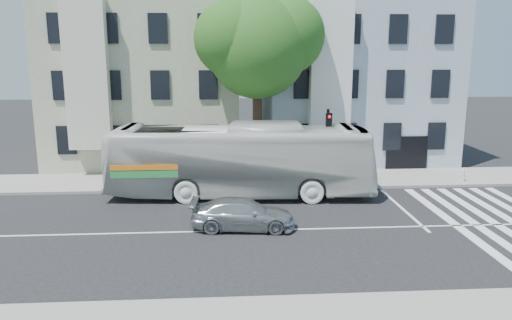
{
  "coord_description": "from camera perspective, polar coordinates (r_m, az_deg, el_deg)",
  "views": [
    {
      "loc": [
        -1.95,
        -19.69,
        7.32
      ],
      "look_at": [
        -0.46,
        2.8,
        2.4
      ],
      "focal_mm": 35.0,
      "sensor_mm": 36.0,
      "label": 1
    }
  ],
  "objects": [
    {
      "name": "building_right",
      "position": [
        35.88,
        10.81,
        9.19
      ],
      "size": [
        12.0,
        10.0,
        11.0
      ],
      "primitive_type": "cube",
      "color": "#9BA8B9",
      "rests_on": "ground"
    },
    {
      "name": "fire_hydrant",
      "position": [
        30.48,
        22.56,
        -1.59
      ],
      "size": [
        0.38,
        0.23,
        0.67
      ],
      "rotation": [
        0.0,
        0.0,
        -0.31
      ],
      "color": "silver",
      "rests_on": "sidewalk_far"
    },
    {
      "name": "hedge",
      "position": [
        27.4,
        -7.01,
        -2.19
      ],
      "size": [
        8.53,
        2.07,
        0.7
      ],
      "primitive_type": null,
      "rotation": [
        0.0,
        0.0,
        -0.15
      ],
      "color": "#226821",
      "rests_on": "sidewalk_far"
    },
    {
      "name": "bus",
      "position": [
        25.5,
        -1.83,
        -0.02
      ],
      "size": [
        4.07,
        13.69,
        3.76
      ],
      "primitive_type": "imported",
      "rotation": [
        0.0,
        0.0,
        1.5
      ],
      "color": "silver",
      "rests_on": "ground"
    },
    {
      "name": "sedan",
      "position": [
        21.08,
        -1.49,
        -6.19
      ],
      "size": [
        2.17,
        4.52,
        1.27
      ],
      "primitive_type": "imported",
      "rotation": [
        0.0,
        0.0,
        1.48
      ],
      "color": "#B6B9BD",
      "rests_on": "ground"
    },
    {
      "name": "ground",
      "position": [
        21.1,
        1.77,
        -8.0
      ],
      "size": [
        120.0,
        120.0,
        0.0
      ],
      "primitive_type": "plane",
      "color": "black",
      "rests_on": "ground"
    },
    {
      "name": "building_left",
      "position": [
        35.11,
        -12.2,
        9.07
      ],
      "size": [
        12.0,
        10.0,
        11.0
      ],
      "primitive_type": "cube",
      "color": "#A0A489",
      "rests_on": "ground"
    },
    {
      "name": "traffic_signal",
      "position": [
        26.6,
        8.2,
        2.45
      ],
      "size": [
        0.46,
        0.54,
        4.37
      ],
      "rotation": [
        0.0,
        0.0,
        0.07
      ],
      "color": "black",
      "rests_on": "ground"
    },
    {
      "name": "sidewalk_far",
      "position": [
        28.69,
        0.24,
        -2.31
      ],
      "size": [
        80.0,
        4.0,
        0.15
      ],
      "primitive_type": "cube",
      "color": "gray",
      "rests_on": "ground"
    },
    {
      "name": "street_tree",
      "position": [
        28.5,
        0.27,
        13.34
      ],
      "size": [
        7.3,
        5.9,
        11.1
      ],
      "color": "#2D2116",
      "rests_on": "ground"
    }
  ]
}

